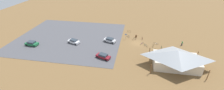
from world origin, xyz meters
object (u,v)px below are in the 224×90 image
bike_pavilion (177,58)px  bicycle_green_yard_left (162,48)px  bicycle_red_lone_east (142,38)px  car_white_back_corner (74,41)px  bicycle_yellow_near_sign (153,46)px  bicycle_blue_yard_center (154,50)px  bicycle_purple_yard_right (142,43)px  bicycle_teal_yard_front (146,45)px  car_silver_inner_stall (110,40)px  car_green_far_end (32,43)px  bicycle_white_trailside (156,44)px  trash_bin (136,36)px  bicycle_silver_edge_north (128,36)px  car_maroon_mid_lot (103,56)px  bicycle_black_by_bin (135,39)px  bicycle_orange_front_row (129,31)px  lot_sign (126,36)px  visitor_at_bikes (182,43)px

bike_pavilion → bicycle_green_yard_left: (2.54, -9.23, -2.33)m
bicycle_red_lone_east → car_white_back_corner: (23.60, 7.16, 0.37)m
bicycle_yellow_near_sign → bicycle_blue_yard_center: bicycle_blue_yard_center is taller
bicycle_purple_yard_right → bicycle_teal_yard_front: bearing=135.9°
car_white_back_corner → car_silver_inner_stall: 12.59m
bicycle_green_yard_left → car_green_far_end: bearing=6.9°
bicycle_white_trailside → car_silver_inner_stall: car_silver_inner_stall is taller
trash_bin → car_white_back_corner: 22.98m
bicycle_silver_edge_north → bicycle_teal_yard_front: 8.87m
car_green_far_end → car_silver_inner_stall: bearing=-164.8°
car_white_back_corner → car_maroon_mid_lot: car_white_back_corner is taller
bicycle_black_by_bin → bicycle_orange_front_row: size_ratio=0.87×
bicycle_white_trailside → bicycle_blue_yard_center: bicycle_blue_yard_center is taller
bicycle_teal_yard_front → bicycle_red_lone_east: bearing=-77.1°
bicycle_blue_yard_center → bicycle_black_by_bin: (6.46, -7.23, 0.04)m
bicycle_green_yard_left → bicycle_orange_front_row: size_ratio=1.00×
bicycle_purple_yard_right → bicycle_green_yard_left: bearing=162.4°
bicycle_black_by_bin → car_green_far_end: bearing=16.6°
trash_bin → lot_sign: lot_sign is taller
bicycle_black_by_bin → visitor_at_bikes: bearing=174.5°
car_green_far_end → car_maroon_mid_lot: 25.87m
bicycle_green_yard_left → car_silver_inner_stall: 17.70m
car_silver_inner_stall → lot_sign: bearing=-149.6°
bicycle_red_lone_east → car_maroon_mid_lot: (11.40, 14.64, 0.36)m
bicycle_white_trailside → car_maroon_mid_lot: 19.58m
bicycle_green_yard_left → car_green_far_end: (43.26, 5.20, 0.39)m
bike_pavilion → visitor_at_bikes: bike_pavilion is taller
bicycle_purple_yard_right → bicycle_black_by_bin: bearing=-47.9°
bicycle_silver_edge_north → car_white_back_corner: (18.27, 8.11, 0.34)m
bicycle_silver_edge_north → visitor_at_bikes: 18.91m
bicycle_black_by_bin → bicycle_teal_yard_front: bearing=133.2°
bicycle_silver_edge_north → car_white_back_corner: car_white_back_corner is taller
bicycle_purple_yard_right → car_maroon_mid_lot: bearing=43.3°
trash_bin → bicycle_green_yard_left: bearing=139.2°
bicycle_blue_yard_center → car_white_back_corner: bearing=-2.0°
bicycle_green_yard_left → trash_bin: bearing=-40.8°
lot_sign → bicycle_blue_yard_center: lot_sign is taller
bike_pavilion → bicycle_yellow_near_sign: size_ratio=8.05×
bicycle_yellow_near_sign → bicycle_purple_yard_right: (3.65, -1.10, -0.01)m
bicycle_green_yard_left → visitor_at_bikes: 7.88m
car_white_back_corner → bicycle_yellow_near_sign: bearing=-175.5°
bicycle_white_trailside → bicycle_black_by_bin: size_ratio=1.14×
car_green_far_end → car_maroon_mid_lot: size_ratio=0.94×
bicycle_yellow_near_sign → car_green_far_end: (40.64, 6.09, 0.42)m
bicycle_silver_edge_north → bicycle_green_yard_left: bearing=149.3°
bike_pavilion → bicycle_yellow_near_sign: bearing=-63.0°
bicycle_silver_edge_north → car_silver_inner_stall: bearing=40.1°
bicycle_teal_yard_front → visitor_at_bikes: 12.40m
bike_pavilion → bicycle_purple_yard_right: size_ratio=11.01×
bicycle_teal_yard_front → car_green_far_end: car_green_far_end is taller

